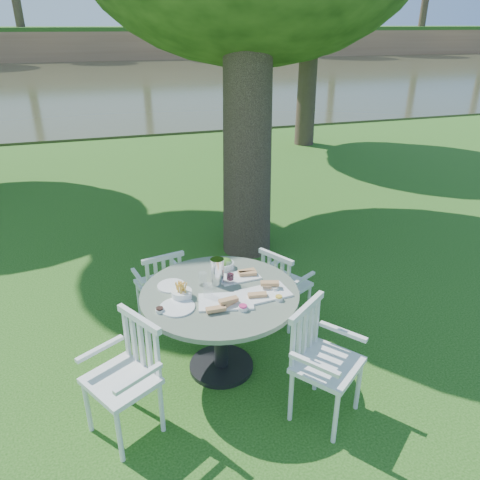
% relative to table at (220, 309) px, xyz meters
% --- Properties ---
extents(ground, '(140.00, 140.00, 0.00)m').
position_rel_table_xyz_m(ground, '(0.41, 0.56, -0.61)').
color(ground, '#15410D').
rests_on(ground, ground).
extents(table, '(1.29, 1.29, 0.78)m').
position_rel_table_xyz_m(table, '(0.00, 0.00, 0.00)').
color(table, black).
rests_on(table, ground).
extents(chair_ne, '(0.53, 0.54, 0.80)m').
position_rel_table_xyz_m(chair_ne, '(0.75, 0.49, -0.14)').
color(chair_ne, white).
rests_on(chair_ne, ground).
extents(chair_nw, '(0.48, 0.46, 0.81)m').
position_rel_table_xyz_m(chair_nw, '(-0.37, 0.81, -0.14)').
color(chair_nw, white).
rests_on(chair_nw, ground).
extents(chair_sw, '(0.60, 0.61, 0.91)m').
position_rel_table_xyz_m(chair_sw, '(-0.78, -0.42, -0.08)').
color(chair_sw, white).
rests_on(chair_sw, ground).
extents(chair_se, '(0.63, 0.63, 0.92)m').
position_rel_table_xyz_m(chair_se, '(0.56, -0.68, -0.07)').
color(chair_se, white).
rests_on(chair_se, ground).
extents(tableware, '(1.09, 0.82, 0.23)m').
position_rel_table_xyz_m(tableware, '(-0.00, 0.05, 0.21)').
color(tableware, white).
rests_on(tableware, table).
extents(river, '(100.00, 28.00, 0.12)m').
position_rel_table_xyz_m(river, '(0.41, 23.56, -0.61)').
color(river, '#333620').
rests_on(river, ground).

